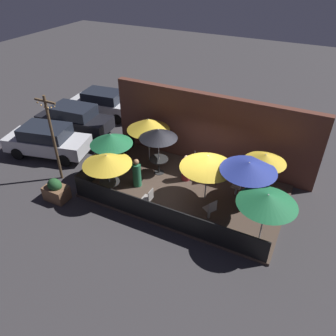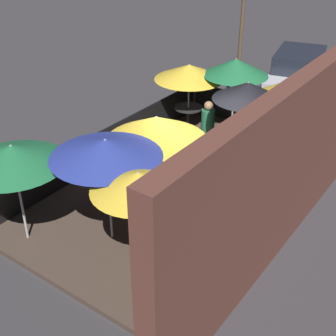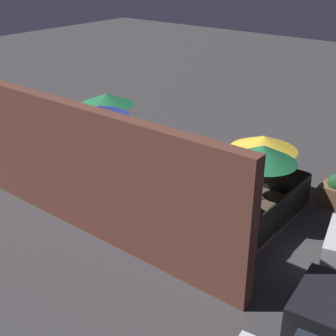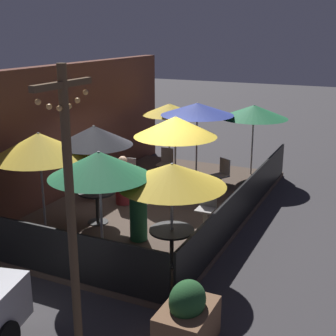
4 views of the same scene
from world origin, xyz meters
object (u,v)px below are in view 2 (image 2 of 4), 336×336
patio_umbrella_4 (236,67)px  patio_umbrella_7 (12,155)px  patio_chair_1 (102,179)px  planter_box (192,91)px  patio_chair_4 (214,192)px  light_post (241,39)px  patio_umbrella_0 (248,91)px  dining_table_0 (243,145)px  dining_table_1 (188,112)px  patio_umbrella_3 (157,128)px  patio_chair_3 (150,136)px  patio_umbrella_5 (138,181)px  patio_chair_0 (253,181)px  patio_umbrella_1 (189,72)px  parked_car_0 (298,73)px  patio_umbrella_2 (292,90)px  patron_0 (208,127)px  patron_1 (219,169)px  patio_chair_2 (156,221)px  patio_umbrella_6 (106,148)px

patio_umbrella_4 → patio_umbrella_7: patio_umbrella_4 is taller
patio_umbrella_7 → patio_chair_1: (-2.03, 0.29, -1.45)m
patio_umbrella_7 → planter_box: bearing=-170.7°
patio_chair_4 → light_post: size_ratio=0.23×
patio_umbrella_0 → patio_umbrella_4: bearing=-143.8°
dining_table_0 → dining_table_1: size_ratio=1.01×
patio_umbrella_3 → patio_chair_3: 2.81m
patio_umbrella_5 → patio_chair_1: bearing=-121.5°
patio_chair_0 → patio_umbrella_5: bearing=132.9°
patio_chair_0 → patio_chair_1: size_ratio=1.00×
patio_umbrella_3 → patio_umbrella_1: bearing=-156.6°
patio_umbrella_5 → parked_car_0: (-10.65, -1.28, -1.24)m
patio_umbrella_2 → patio_umbrella_4: (-0.73, -1.99, 0.01)m
patio_umbrella_7 → patio_umbrella_1: bearing=-178.1°
patio_umbrella_7 → patio_chair_0: (-4.00, 3.17, -1.46)m
patio_umbrella_1 → patio_umbrella_2: bearing=87.6°
light_post → patio_umbrella_1: bearing=-2.1°
patio_chair_3 → light_post: 5.06m
patio_umbrella_0 → patio_umbrella_3: bearing=-16.8°
patio_umbrella_7 → dining_table_1: (-6.40, -0.21, -1.41)m
dining_table_1 → light_post: size_ratio=0.21×
patio_umbrella_2 → planter_box: 5.11m
patio_umbrella_3 → patron_0: size_ratio=1.63×
patio_umbrella_7 → light_post: (-9.29, -0.10, 0.20)m
patio_umbrella_3 → patio_umbrella_5: (2.01, 1.12, 0.08)m
patio_umbrella_3 → patio_chair_0: (-1.33, 1.76, -1.37)m
patio_umbrella_0 → patron_1: size_ratio=1.82×
patio_umbrella_1 → patio_umbrella_7: 6.40m
patio_umbrella_1 → patio_chair_0: size_ratio=2.17×
patio_umbrella_5 → patio_chair_2: size_ratio=2.36×
patio_umbrella_3 → patio_chair_3: patio_umbrella_3 is taller
patio_umbrella_0 → planter_box: patio_umbrella_0 is taller
patio_umbrella_5 → patio_chair_2: 1.72m
dining_table_0 → patron_1: (1.35, 0.09, -0.05)m
dining_table_0 → patron_1: 1.36m
dining_table_0 → patio_umbrella_1: bearing=-114.1°
patio_chair_3 → patio_chair_4: 3.22m
patio_chair_2 → patio_umbrella_6: bearing=118.8°
patio_umbrella_1 → patio_chair_0: bearing=54.6°
planter_box → patio_umbrella_0: bearing=49.4°
patio_chair_3 → parked_car_0: 6.95m
patio_umbrella_5 → patio_umbrella_6: 1.17m
dining_table_0 → patio_chair_1: patio_chair_1 is taller
dining_table_0 → patio_umbrella_2: bearing=141.2°
patron_0 → planter_box: (-2.67, -2.27, -0.29)m
patio_umbrella_0 → patio_chair_3: size_ratio=2.51×
patio_chair_1 → patio_chair_4: (-1.05, 2.38, -0.01)m
patio_umbrella_0 → patio_chair_2: bearing=0.8°
patio_chair_1 → patio_chair_2: size_ratio=1.03×
patio_umbrella_0 → patron_0: bearing=-106.9°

